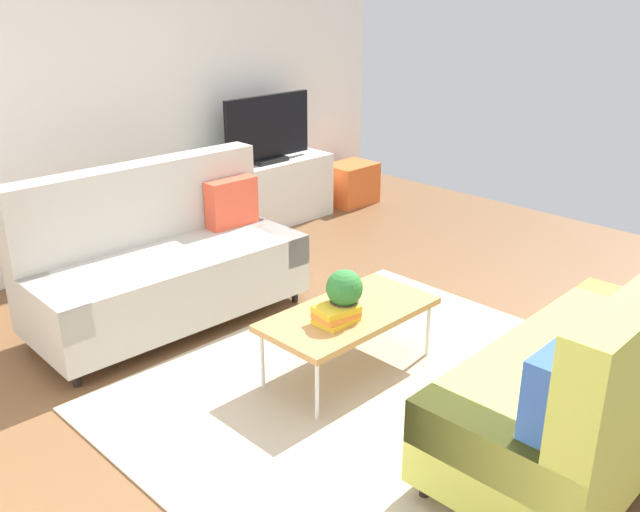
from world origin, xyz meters
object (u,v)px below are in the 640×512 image
at_px(tv, 268,130).
at_px(vase_0, 216,161).
at_px(bottle_0, 238,161).
at_px(couch_green, 599,378).
at_px(coffee_table, 349,315).
at_px(storage_trunk, 351,184).
at_px(tv_console, 268,193).
at_px(potted_plant, 344,293).
at_px(table_book_0, 336,320).
at_px(bottle_1, 245,155).
at_px(couch_beige, 163,262).

bearing_deg(tv, vase_0, 173.12).
bearing_deg(bottle_0, vase_0, 154.33).
xyz_separation_m(couch_green, vase_0, (0.65, 3.97, 0.29)).
distance_m(coffee_table, storage_trunk, 3.55).
relative_size(coffee_table, storage_trunk, 2.12).
relative_size(coffee_table, tv, 1.10).
bearing_deg(coffee_table, storage_trunk, 42.51).
height_order(couch_green, vase_0, couch_green).
distance_m(couch_green, storage_trunk, 4.48).
height_order(coffee_table, tv_console, tv_console).
bearing_deg(tv_console, storage_trunk, -5.19).
bearing_deg(potted_plant, tv, 57.48).
xyz_separation_m(table_book_0, bottle_1, (1.38, 2.51, 0.32)).
distance_m(bottle_0, bottle_1, 0.10).
bearing_deg(bottle_0, potted_plant, -115.91).
relative_size(couch_green, potted_plant, 6.29).
bearing_deg(vase_0, potted_plant, -111.64).
relative_size(couch_green, bottle_1, 8.20).
relative_size(tv_console, storage_trunk, 2.69).
relative_size(coffee_table, vase_0, 5.74).
xyz_separation_m(couch_beige, tv_console, (1.90, 1.08, -0.12)).
xyz_separation_m(table_book_0, vase_0, (1.10, 2.60, 0.30)).
bearing_deg(couch_green, vase_0, 79.42).
xyz_separation_m(tv_console, table_book_0, (-1.68, -2.55, 0.12)).
height_order(tv_console, potted_plant, potted_plant).
bearing_deg(coffee_table, potted_plant, -153.97).
bearing_deg(bottle_0, table_book_0, -117.19).
bearing_deg(tv_console, vase_0, 175.07).
bearing_deg(tv, couch_beige, -150.89).
bearing_deg(vase_0, couch_beige, -139.49).
bearing_deg(vase_0, tv, -6.88).
distance_m(coffee_table, tv, 2.96).
bearing_deg(vase_0, bottle_0, -25.67).
distance_m(couch_beige, storage_trunk, 3.16).
height_order(potted_plant, vase_0, vase_0).
distance_m(storage_trunk, vase_0, 1.76).
bearing_deg(bottle_1, tv_console, 7.59).
relative_size(vase_0, bottle_0, 1.21).
distance_m(couch_green, tv_console, 4.11).
relative_size(tv_console, bottle_1, 5.99).
relative_size(tv_console, potted_plant, 4.59).
bearing_deg(table_book_0, couch_green, -71.83).
height_order(couch_green, coffee_table, couch_green).
bearing_deg(couch_beige, tv_console, -148.57).
relative_size(tv, storage_trunk, 1.92).
bearing_deg(potted_plant, couch_green, -74.65).
bearing_deg(couch_green, storage_trunk, 57.34).
distance_m(potted_plant, bottle_0, 2.79).
xyz_separation_m(coffee_table, table_book_0, (-0.17, -0.05, 0.04)).
bearing_deg(tv_console, bottle_0, -174.18).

